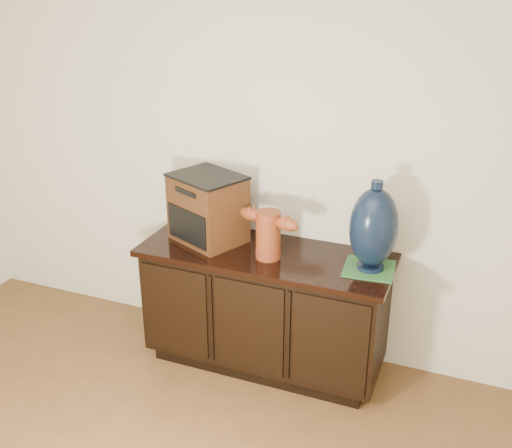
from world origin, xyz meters
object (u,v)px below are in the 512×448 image
at_px(terracotta_vessel, 268,232).
at_px(lamp_base, 374,228).
at_px(sideboard, 265,308).
at_px(spray_can, 240,222).
at_px(tv_radio, 208,208).

height_order(terracotta_vessel, lamp_base, lamp_base).
distance_m(sideboard, lamp_base, 0.86).
bearing_deg(lamp_base, terracotta_vessel, -173.13).
distance_m(sideboard, spray_can, 0.53).
bearing_deg(sideboard, lamp_base, 0.82).
height_order(sideboard, spray_can, spray_can).
xyz_separation_m(sideboard, spray_can, (-0.22, 0.14, 0.46)).
bearing_deg(terracotta_vessel, tv_radio, -178.36).
height_order(sideboard, terracotta_vessel, terracotta_vessel).
bearing_deg(sideboard, tv_radio, 174.53).
bearing_deg(spray_can, lamp_base, -9.39).
bearing_deg(spray_can, sideboard, -33.22).
bearing_deg(terracotta_vessel, sideboard, 137.78).
bearing_deg(spray_can, terracotta_vessel, -38.14).
xyz_separation_m(sideboard, terracotta_vessel, (0.04, -0.06, 0.52)).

